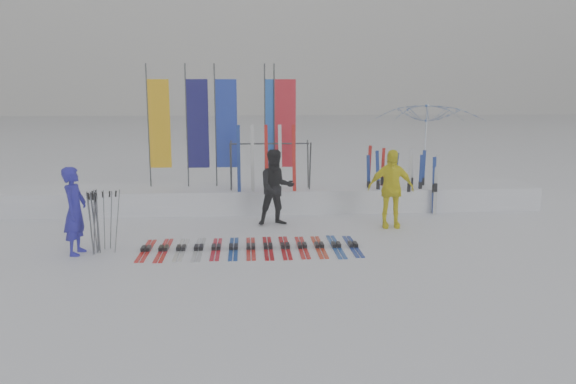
{
  "coord_description": "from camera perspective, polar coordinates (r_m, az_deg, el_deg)",
  "views": [
    {
      "loc": [
        -0.66,
        -10.03,
        3.13
      ],
      "look_at": [
        0.2,
        1.6,
        1.0
      ],
      "focal_mm": 35.0,
      "sensor_mm": 36.0,
      "label": 1
    }
  ],
  "objects": [
    {
      "name": "snow_bank",
      "position": [
        14.92,
        -1.62,
        -0.59
      ],
      "size": [
        14.0,
        1.6,
        0.6
      ],
      "primitive_type": "cube",
      "color": "white",
      "rests_on": "ground"
    },
    {
      "name": "ground",
      "position": [
        10.53,
        -0.45,
        -6.94
      ],
      "size": [
        120.0,
        120.0,
        0.0
      ],
      "primitive_type": "plane",
      "color": "white",
      "rests_on": "ground"
    },
    {
      "name": "ski_rack",
      "position": [
        14.35,
        -1.83,
        3.35
      ],
      "size": [
        2.04,
        0.8,
        1.23
      ],
      "color": "#383A3F",
      "rests_on": "ground"
    },
    {
      "name": "ski_row",
      "position": [
        11.28,
        -3.8,
        -5.59
      ],
      "size": [
        4.3,
        1.7,
        0.07
      ],
      "color": "red",
      "rests_on": "ground"
    },
    {
      "name": "person_yellow",
      "position": [
        13.06,
        10.39,
        0.34
      ],
      "size": [
        1.08,
        0.5,
        1.8
      ],
      "primitive_type": "imported",
      "rotation": [
        0.0,
        0.0,
        -0.06
      ],
      "color": "#FBF010",
      "rests_on": "ground"
    },
    {
      "name": "feather_flags",
      "position": [
        14.9,
        -6.11,
        6.88
      ],
      "size": [
        3.87,
        0.13,
        3.2
      ],
      "color": "#383A3F",
      "rests_on": "ground"
    },
    {
      "name": "person_blue",
      "position": [
        11.47,
        -20.83,
        -1.8
      ],
      "size": [
        0.46,
        0.65,
        1.7
      ],
      "primitive_type": "imported",
      "rotation": [
        0.0,
        0.0,
        1.48
      ],
      "color": "#1E1BA0",
      "rests_on": "ground"
    },
    {
      "name": "person_black",
      "position": [
        13.06,
        -1.21,
        0.45
      ],
      "size": [
        0.97,
        0.82,
        1.77
      ],
      "primitive_type": "imported",
      "rotation": [
        0.0,
        0.0,
        0.18
      ],
      "color": "black",
      "rests_on": "ground"
    },
    {
      "name": "pole_cluster",
      "position": [
        11.51,
        -18.75,
        -2.88
      ],
      "size": [
        0.6,
        0.57,
        1.25
      ],
      "color": "#595B60",
      "rests_on": "ground"
    },
    {
      "name": "tent_canopy",
      "position": [
        17.2,
        13.95,
        4.35
      ],
      "size": [
        4.11,
        4.14,
        2.85
      ],
      "primitive_type": "imported",
      "rotation": [
        0.0,
        0.0,
        0.41
      ],
      "color": "white",
      "rests_on": "ground"
    },
    {
      "name": "upright_skis",
      "position": [
        14.92,
        11.47,
        1.06
      ],
      "size": [
        1.67,
        0.98,
        1.69
      ],
      "color": "navy",
      "rests_on": "ground"
    }
  ]
}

